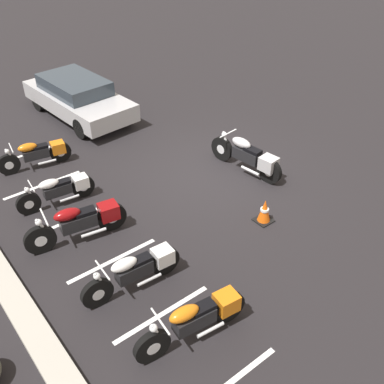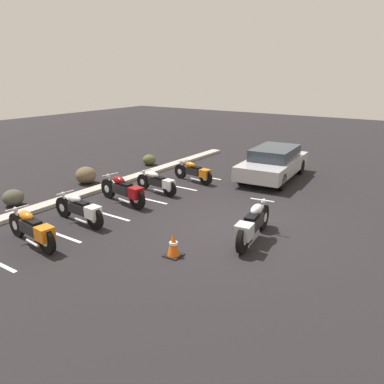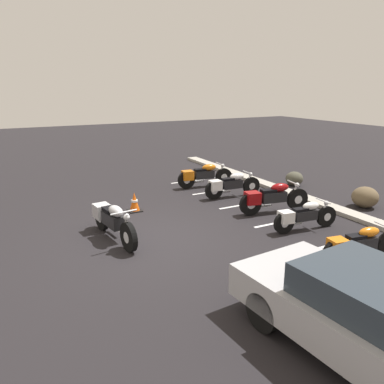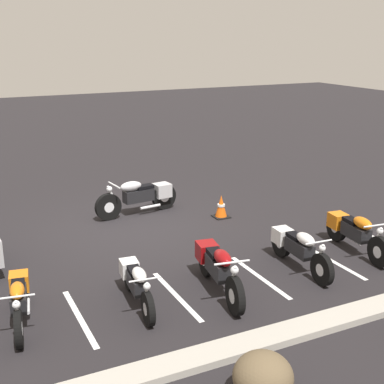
{
  "view_description": "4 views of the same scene",
  "coord_description": "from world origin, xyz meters",
  "views": [
    {
      "loc": [
        -7.73,
        6.89,
        6.68
      ],
      "look_at": [
        -1.43,
        1.88,
        0.97
      ],
      "focal_mm": 42.0,
      "sensor_mm": 36.0,
      "label": 1
    },
    {
      "loc": [
        -8.76,
        -4.47,
        4.18
      ],
      "look_at": [
        -0.29,
        1.28,
        0.92
      ],
      "focal_mm": 35.0,
      "sensor_mm": 36.0,
      "label": 2
    },
    {
      "loc": [
        8.17,
        -3.1,
        3.71
      ],
      "look_at": [
        -0.17,
        1.29,
        1.03
      ],
      "focal_mm": 35.0,
      "sensor_mm": 36.0,
      "label": 3
    },
    {
      "loc": [
        4.16,
        12.01,
        4.66
      ],
      "look_at": [
        -1.32,
        0.74,
        0.9
      ],
      "focal_mm": 50.0,
      "sensor_mm": 36.0,
      "label": 4
    }
  ],
  "objects": [
    {
      "name": "landscape_rock_2",
      "position": [
        0.7,
        7.02,
        0.33
      ],
      "size": [
        1.13,
        1.13,
        0.66
      ],
      "primitive_type": "ellipsoid",
      "rotation": [
        0.0,
        0.0,
        0.96
      ],
      "color": "brown",
      "rests_on": "ground"
    },
    {
      "name": "stall_line_1",
      "position": [
        -3.09,
        3.9,
        0.0
      ],
      "size": [
        0.1,
        2.1,
        0.0
      ],
      "primitive_type": "cube",
      "color": "white",
      "rests_on": "ground"
    },
    {
      "name": "stall_line_2",
      "position": [
        -1.28,
        3.9,
        0.0
      ],
      "size": [
        0.1,
        2.1,
        0.0
      ],
      "primitive_type": "cube",
      "color": "white",
      "rests_on": "ground"
    },
    {
      "name": "parked_bike_1",
      "position": [
        -2.21,
        3.86,
        0.44
      ],
      "size": [
        0.6,
        2.12,
        0.83
      ],
      "rotation": [
        0.0,
        0.0,
        1.51
      ],
      "color": "black",
      "rests_on": "ground"
    },
    {
      "name": "ground",
      "position": [
        0.0,
        0.0,
        0.0
      ],
      "size": [
        60.0,
        60.0,
        0.0
      ],
      "primitive_type": "plane",
      "color": "black"
    },
    {
      "name": "parked_bike_4",
      "position": [
        3.25,
        3.56,
        0.42
      ],
      "size": [
        0.67,
        1.99,
        0.79
      ],
      "rotation": [
        0.0,
        0.0,
        1.4
      ],
      "color": "black",
      "rests_on": "ground"
    },
    {
      "name": "stall_line_4",
      "position": [
        2.34,
        3.9,
        0.0
      ],
      "size": [
        0.1,
        2.1,
        0.0
      ],
      "primitive_type": "cube",
      "color": "white",
      "rests_on": "ground"
    },
    {
      "name": "concrete_curb",
      "position": [
        0.0,
        5.93,
        0.06
      ],
      "size": [
        18.0,
        0.5,
        0.12
      ],
      "primitive_type": "cube",
      "color": "#A8A399",
      "rests_on": "ground"
    },
    {
      "name": "stall_line_3",
      "position": [
        0.53,
        3.9,
        0.0
      ],
      "size": [
        0.1,
        2.1,
        0.0
      ],
      "primitive_type": "cube",
      "color": "white",
      "rests_on": "ground"
    },
    {
      "name": "motorcycle_silver_featured",
      "position": [
        -0.55,
        -0.77,
        0.49
      ],
      "size": [
        2.35,
        0.72,
        0.93
      ],
      "rotation": [
        0.0,
        0.0,
        0.12
      ],
      "color": "black",
      "rests_on": "ground"
    },
    {
      "name": "traffic_cone",
      "position": [
        -2.32,
        0.43,
        0.28
      ],
      "size": [
        0.4,
        0.4,
        0.6
      ],
      "color": "black",
      "rests_on": "ground"
    },
    {
      "name": "parked_bike_3",
      "position": [
        1.28,
        3.84,
        0.41
      ],
      "size": [
        0.57,
        1.94,
        0.77
      ],
      "rotation": [
        0.0,
        0.0,
        1.46
      ],
      "color": "black",
      "rests_on": "ground"
    },
    {
      "name": "parked_bike_0",
      "position": [
        -3.86,
        3.69,
        0.46
      ],
      "size": [
        0.66,
        2.2,
        0.86
      ],
      "rotation": [
        0.0,
        0.0,
        1.46
      ],
      "color": "black",
      "rests_on": "ground"
    },
    {
      "name": "parked_bike_2",
      "position": [
        -0.25,
        4.03,
        0.48
      ],
      "size": [
        0.76,
        2.28,
        0.9
      ],
      "rotation": [
        0.0,
        0.0,
        1.41
      ],
      "color": "black",
      "rests_on": "ground"
    }
  ]
}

